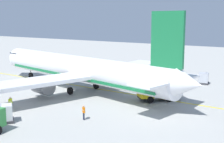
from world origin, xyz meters
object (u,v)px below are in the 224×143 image
object	(u,v)px
airliner_foreground	(79,69)
crew_loader_left	(158,85)
cargo_container_far	(204,78)
crew_supervisor	(84,111)
crew_loader_right	(10,102)
cargo_container_near	(4,114)
service_truck_baggage	(161,89)
cargo_container_mid	(134,84)

from	to	relation	value
airliner_foreground	crew_loader_left	world-z (taller)	airliner_foreground
cargo_container_far	crew_loader_left	xyz separation A→B (m)	(-9.61, 3.88, 0.06)
cargo_container_far	crew_supervisor	xyz separation A→B (m)	(-26.32, 4.59, 0.01)
crew_loader_right	cargo_container_near	bearing A→B (deg)	-134.95
cargo_container_near	crew_supervisor	xyz separation A→B (m)	(5.48, -6.49, 0.01)
service_truck_baggage	cargo_container_mid	distance (m)	7.64
airliner_foreground	crew_supervisor	world-z (taller)	airliner_foreground
cargo_container_mid	cargo_container_far	size ratio (longest dim) A/B	0.99
cargo_container_near	airliner_foreground	bearing A→B (deg)	10.97
crew_loader_right	service_truck_baggage	bearing A→B (deg)	-41.37
cargo_container_mid	crew_loader_left	world-z (taller)	cargo_container_mid
service_truck_baggage	cargo_container_far	xyz separation A→B (m)	(13.91, -1.35, -0.66)
service_truck_baggage	cargo_container_mid	xyz separation A→B (m)	(3.92, 6.52, -0.76)
crew_loader_left	service_truck_baggage	bearing A→B (deg)	-149.56
crew_loader_right	crew_loader_left	bearing A→B (deg)	-28.74
airliner_foreground	crew_loader_right	world-z (taller)	airliner_foreground
cargo_container_far	crew_loader_right	world-z (taller)	cargo_container_far
crew_loader_left	airliner_foreground	bearing A→B (deg)	121.22
cargo_container_far	crew_supervisor	bearing A→B (deg)	170.11
service_truck_baggage	crew_loader_left	size ratio (longest dim) A/B	3.38
airliner_foreground	crew_loader_right	xyz separation A→B (m)	(-12.74, 0.12, -2.42)
airliner_foreground	service_truck_baggage	size ratio (longest dim) A/B	7.10
crew_loader_right	cargo_container_mid	bearing A→B (deg)	-19.03
cargo_container_near	crew_supervisor	distance (m)	8.49
airliner_foreground	crew_loader_right	distance (m)	12.97
airliner_foreground	service_truck_baggage	xyz separation A→B (m)	(1.94, -12.82, -1.77)
cargo_container_far	crew_supervisor	distance (m)	26.71
service_truck_baggage	cargo_container_far	bearing A→B (deg)	-5.56
cargo_container_far	cargo_container_mid	bearing A→B (deg)	141.76
service_truck_baggage	crew_loader_left	xyz separation A→B (m)	(4.30, 2.53, -0.60)
airliner_foreground	cargo_container_mid	xyz separation A→B (m)	(5.86, -6.30, -2.53)
cargo_container_far	service_truck_baggage	bearing A→B (deg)	174.44
crew_supervisor	cargo_container_mid	bearing A→B (deg)	11.37
crew_loader_left	crew_supervisor	world-z (taller)	crew_loader_left
crew_loader_left	crew_loader_right	xyz separation A→B (m)	(-18.98, 10.41, -0.06)
crew_loader_left	crew_loader_right	size ratio (longest dim) A/B	1.05
cargo_container_near	crew_loader_left	distance (m)	23.32
service_truck_baggage	crew_loader_right	xyz separation A→B (m)	(-14.69, 12.93, -0.66)
airliner_foreground	cargo_container_far	size ratio (longest dim) A/B	19.69
service_truck_baggage	cargo_container_near	distance (m)	20.37
airliner_foreground	service_truck_baggage	bearing A→B (deg)	-81.38
cargo_container_mid	cargo_container_far	xyz separation A→B (m)	(9.99, -7.87, 0.10)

